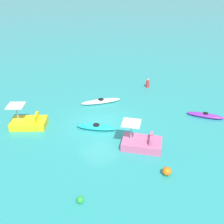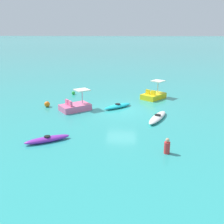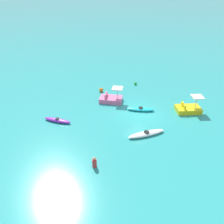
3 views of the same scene
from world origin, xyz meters
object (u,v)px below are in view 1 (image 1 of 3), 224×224
(person_near_shore, at_px, (148,83))
(kayak_purple, at_px, (205,115))
(buoy_green, at_px, (80,200))
(buoy_orange, at_px, (167,171))
(kayak_cyan, at_px, (96,127))
(pedal_boat_yellow, at_px, (29,122))
(kayak_white, at_px, (101,101))
(pedal_boat_pink, at_px, (142,143))

(person_near_shore, bearing_deg, kayak_purple, 82.34)
(buoy_green, distance_m, buoy_orange, 4.78)
(kayak_purple, height_order, kayak_cyan, same)
(buoy_green, bearing_deg, buoy_orange, 164.76)
(pedal_boat_yellow, bearing_deg, person_near_shore, 179.50)
(kayak_white, distance_m, pedal_boat_pink, 6.87)
(buoy_orange, bearing_deg, buoy_green, -15.24)
(person_near_shore, bearing_deg, buoy_green, 32.33)
(kayak_cyan, relative_size, pedal_boat_yellow, 0.90)
(pedal_boat_yellow, height_order, buoy_green, pedal_boat_yellow)
(kayak_white, xyz_separation_m, buoy_orange, (2.52, 9.28, 0.08))
(pedal_boat_yellow, height_order, buoy_orange, pedal_boat_yellow)
(kayak_white, height_order, person_near_shore, person_near_shore)
(kayak_white, height_order, buoy_green, kayak_white)
(kayak_white, xyz_separation_m, pedal_boat_pink, (1.79, 6.63, 0.17))
(kayak_white, bearing_deg, buoy_orange, 74.80)
(kayak_cyan, distance_m, buoy_green, 6.56)
(kayak_cyan, relative_size, buoy_green, 6.92)
(kayak_white, bearing_deg, pedal_boat_pink, 74.88)
(buoy_green, height_order, buoy_orange, buoy_orange)
(kayak_white, bearing_deg, kayak_cyan, 49.06)
(pedal_boat_pink, bearing_deg, buoy_green, 14.60)
(kayak_purple, height_order, kayak_white, same)
(kayak_purple, bearing_deg, person_near_shore, -97.66)
(buoy_green, xyz_separation_m, buoy_orange, (-4.61, 1.26, 0.06))
(kayak_white, xyz_separation_m, buoy_green, (7.13, 8.02, 0.02))
(kayak_purple, distance_m, pedal_boat_yellow, 12.95)
(pedal_boat_yellow, distance_m, pedal_boat_pink, 8.08)
(pedal_boat_pink, bearing_deg, kayak_white, -105.12)
(kayak_purple, relative_size, person_near_shore, 2.95)
(kayak_white, relative_size, person_near_shore, 3.84)
(kayak_white, distance_m, person_near_shore, 5.59)
(buoy_orange, relative_size, person_near_shore, 0.55)
(person_near_shore, bearing_deg, pedal_boat_yellow, -0.50)
(buoy_orange, xyz_separation_m, person_near_shore, (-8.11, -9.31, 0.14))
(buoy_orange, bearing_deg, pedal_boat_pink, -105.41)
(pedal_boat_yellow, height_order, pedal_boat_pink, same)
(buoy_green, relative_size, buoy_orange, 0.75)
(kayak_white, height_order, pedal_boat_yellow, pedal_boat_yellow)
(pedal_boat_yellow, xyz_separation_m, person_near_shore, (-11.81, 0.10, 0.05))
(kayak_cyan, bearing_deg, kayak_white, -130.94)
(pedal_boat_pink, xyz_separation_m, person_near_shore, (-7.38, -6.66, 0.05))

